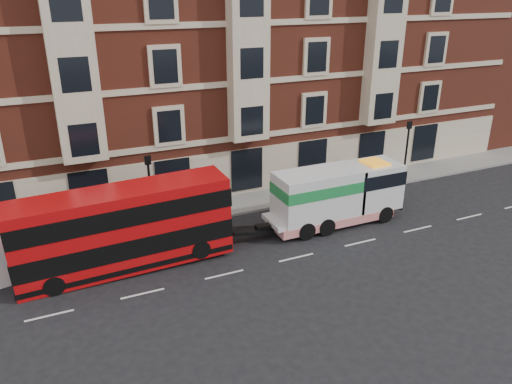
{
  "coord_description": "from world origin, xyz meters",
  "views": [
    {
      "loc": [
        -11.18,
        -19.75,
        13.07
      ],
      "look_at": [
        -0.5,
        4.0,
        2.27
      ],
      "focal_mm": 35.0,
      "sensor_mm": 36.0,
      "label": 1
    }
  ],
  "objects": [
    {
      "name": "lamp_post_west",
      "position": [
        -6.0,
        6.2,
        2.68
      ],
      "size": [
        0.35,
        0.15,
        4.35
      ],
      "color": "black",
      "rests_on": "sidewalk"
    },
    {
      "name": "double_decker_bus",
      "position": [
        -8.14,
        2.62,
        2.22
      ],
      "size": [
        10.35,
        2.38,
        4.19
      ],
      "color": "#BC0A0D",
      "rests_on": "ground"
    },
    {
      "name": "tow_truck",
      "position": [
        3.91,
        2.62,
        1.83
      ],
      "size": [
        8.29,
        2.45,
        3.45
      ],
      "color": "silver",
      "rests_on": "ground"
    },
    {
      "name": "victorian_terrace",
      "position": [
        0.5,
        15.0,
        10.07
      ],
      "size": [
        45.0,
        12.0,
        20.4
      ],
      "color": "maroon",
      "rests_on": "ground"
    },
    {
      "name": "sidewalk",
      "position": [
        0.0,
        7.5,
        0.07
      ],
      "size": [
        90.0,
        3.0,
        0.15
      ],
      "primitive_type": "cube",
      "color": "slate",
      "rests_on": "ground"
    },
    {
      "name": "lamp_post_east",
      "position": [
        12.0,
        6.2,
        2.68
      ],
      "size": [
        0.35,
        0.15,
        4.35
      ],
      "color": "black",
      "rests_on": "sidewalk"
    },
    {
      "name": "ground",
      "position": [
        0.0,
        0.0,
        0.0
      ],
      "size": [
        120.0,
        120.0,
        0.0
      ],
      "primitive_type": "plane",
      "color": "black",
      "rests_on": "ground"
    }
  ]
}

